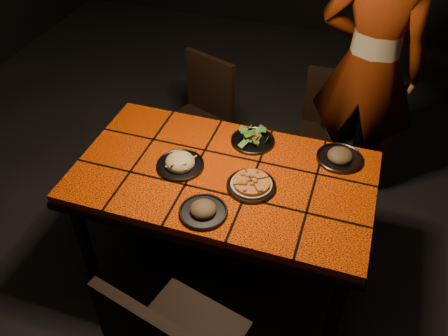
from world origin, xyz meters
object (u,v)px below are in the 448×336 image
(dining_table, at_px, (223,184))
(plate_pizza, at_px, (251,185))
(plate_pasta, at_px, (180,163))
(chair_far_right, at_px, (328,124))
(diner, at_px, (369,68))
(chair_far_left, at_px, (202,111))

(dining_table, height_order, plate_pizza, plate_pizza)
(dining_table, relative_size, plate_pizza, 5.34)
(plate_pasta, bearing_deg, chair_far_right, 55.75)
(chair_far_right, height_order, diner, diner)
(chair_far_left, bearing_deg, dining_table, -41.83)
(dining_table, distance_m, chair_far_right, 1.09)
(chair_far_left, height_order, plate_pizza, chair_far_left)
(dining_table, height_order, chair_far_right, chair_far_right)
(dining_table, relative_size, plate_pasta, 6.18)
(dining_table, xyz_separation_m, diner, (0.64, 1.01, 0.28))
(chair_far_right, height_order, plate_pizza, chair_far_right)
(plate_pizza, height_order, plate_pasta, plate_pasta)
(chair_far_left, relative_size, diner, 0.48)
(chair_far_right, xyz_separation_m, diner, (0.19, 0.03, 0.46))
(plate_pizza, bearing_deg, chair_far_left, 124.69)
(plate_pasta, bearing_deg, dining_table, 5.29)
(diner, relative_size, plate_pizza, 6.29)
(chair_far_left, bearing_deg, diner, 30.09)
(chair_far_right, bearing_deg, dining_table, -113.03)
(diner, xyz_separation_m, plate_pasta, (-0.88, -1.03, -0.18))
(chair_far_right, distance_m, diner, 0.50)
(dining_table, distance_m, diner, 1.22)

